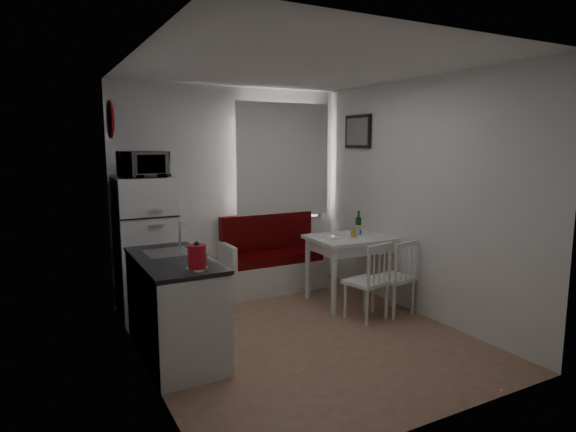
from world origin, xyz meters
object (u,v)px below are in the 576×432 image
at_px(kitchen_counter, 175,306).
at_px(wine_bottle, 358,222).
at_px(dining_table, 354,243).
at_px(chair_right, 399,270).
at_px(bench, 273,265).
at_px(chair_left, 372,273).
at_px(fridge, 146,246).
at_px(kettle, 197,257).
at_px(microwave, 143,164).

xyz_separation_m(kitchen_counter, wine_bottle, (2.45, 0.58, 0.49)).
relative_size(kitchen_counter, dining_table, 1.21).
distance_m(chair_right, wine_bottle, 0.87).
relative_size(kitchen_counter, chair_right, 2.90).
distance_m(kitchen_counter, chair_right, 2.46).
distance_m(kitchen_counter, bench, 2.14).
bearing_deg(chair_left, chair_right, -12.18).
bearing_deg(fridge, dining_table, -18.27).
relative_size(kitchen_counter, wine_bottle, 4.60).
bearing_deg(chair_left, wine_bottle, 51.10).
height_order(kitchen_counter, bench, kitchen_counter).
distance_m(dining_table, kettle, 2.51).
distance_m(bench, fridge, 1.70).
relative_size(dining_table, wine_bottle, 3.81).
height_order(bench, wine_bottle, wine_bottle).
bearing_deg(kitchen_counter, kettle, -84.72).
height_order(chair_right, microwave, microwave).
height_order(chair_left, chair_right, chair_left).
relative_size(dining_table, microwave, 2.16).
distance_m(bench, microwave, 2.13).
height_order(bench, chair_right, bench).
relative_size(bench, kettle, 5.94).
distance_m(kitchen_counter, kettle, 0.78).
xyz_separation_m(dining_table, kettle, (-2.27, -1.02, 0.31)).
height_order(chair_left, wine_bottle, wine_bottle).
xyz_separation_m(dining_table, chair_left, (-0.25, -0.66, -0.18)).
distance_m(chair_left, wine_bottle, 0.94).
bearing_deg(dining_table, kettle, -153.66).
distance_m(kitchen_counter, wine_bottle, 2.57).
xyz_separation_m(fridge, microwave, (0.00, -0.05, 0.91)).
distance_m(chair_right, microwave, 3.02).
bearing_deg(bench, wine_bottle, -44.11).
bearing_deg(chair_right, dining_table, 91.27).
height_order(chair_right, wine_bottle, wine_bottle).
bearing_deg(wine_bottle, fridge, 164.81).
distance_m(bench, kettle, 2.57).
distance_m(fridge, wine_bottle, 2.52).
xyz_separation_m(chair_left, kettle, (-2.02, -0.36, 0.48)).
xyz_separation_m(chair_right, fridge, (-2.43, 1.42, 0.25)).
distance_m(chair_right, fridge, 2.82).
bearing_deg(fridge, kettle, -89.03).
relative_size(bench, chair_left, 2.88).
bearing_deg(wine_bottle, bench, 135.89).
bearing_deg(kettle, dining_table, 24.19).
xyz_separation_m(dining_table, chair_right, (0.13, -0.66, -0.19)).
bearing_deg(chair_right, kettle, 178.82).
xyz_separation_m(dining_table, fridge, (-2.30, 0.76, 0.06)).
height_order(chair_left, microwave, microwave).
bearing_deg(kitchen_counter, bench, 39.35).
xyz_separation_m(chair_right, wine_bottle, (0.00, 0.76, 0.42)).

